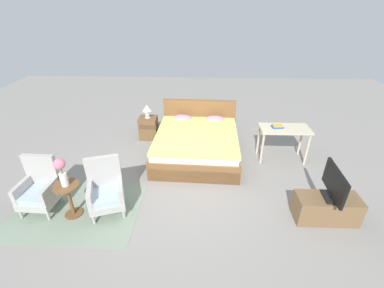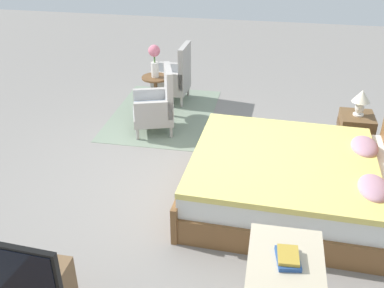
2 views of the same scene
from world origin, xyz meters
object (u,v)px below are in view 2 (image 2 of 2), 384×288
Objects in this scene: flower_vase at (154,57)px; book_stack at (288,257)px; armchair_by_window_right at (157,106)px; table_lamp at (361,99)px; side_table at (156,91)px; nightstand at (354,135)px; tv_flatscreen at (11,273)px; armchair_by_window_left at (174,78)px; bed at (294,182)px.

flower_vase reaches higher than book_stack.
armchair_by_window_right is 2.66m from table_lamp.
side_table is 1.07× the size of nightstand.
tv_flatscreen reaches higher than nightstand.
table_lamp is (0.19, 2.62, 0.39)m from armchair_by_window_right.
tv_flatscreen is at bearing -1.14° from armchair_by_window_left.
book_stack is at bearing 29.14° from armchair_by_window_right.
table_lamp is 3.07m from book_stack.
bed reaches higher than side_table.
bed reaches higher than table_lamp.
tv_flatscreen reaches higher than book_stack.
side_table is 2.87m from nightstand.
nightstand is (1.30, 2.62, -0.10)m from armchair_by_window_left.
nightstand is 0.49m from table_lamp.
nightstand is 3.11m from book_stack.
table_lamp is at bearing 75.17° from side_table.
flower_vase is (-0.54, -0.16, 0.51)m from armchair_by_window_right.
tv_flatscreen is (3.34, -2.71, 0.42)m from nightstand.
tv_flatscreen is (4.07, 0.07, -0.20)m from flower_vase.
flower_vase is 2.87m from table_lamp.
nightstand is at bearing 75.16° from side_table.
bed is 3.91× the size of nightstand.
side_table is at bearing -104.84° from nightstand.
tv_flatscreen is (2.09, -1.95, 0.40)m from bed.
flower_vase is at bearing -152.64° from book_stack.
table_lamp is 1.33× the size of book_stack.
bed is 1.54m from table_lamp.
bed is 2.89m from flower_vase.
tv_flatscreen is 2.99× the size of book_stack.
side_table reaches higher than nightstand.
table_lamp is (0.74, 2.78, -0.12)m from flower_vase.
table_lamp is at bearing 75.17° from flower_vase.
bed is at bearing 36.11° from armchair_by_window_left.
book_stack is at bearing 27.36° from flower_vase.
armchair_by_window_left is at bearing -157.63° from book_stack.
armchair_by_window_right is 3.54m from tv_flatscreen.
nightstand is at bearing 148.53° from bed.
armchair_by_window_left is 1.93× the size of flower_vase.
tv_flatscreen is 1.88m from book_stack.
flower_vase reaches higher than side_table.
bed is 3.64× the size of side_table.
bed is 2.37× the size of armchair_by_window_left.
book_stack is at bearing -16.57° from table_lamp.
armchair_by_window_left is 1.65× the size of nightstand.
book_stack is at bearing 102.29° from tv_flatscreen.
table_lamp is (-0.00, 0.00, 0.49)m from nightstand.
table_lamp is 0.45× the size of tv_flatscreen.
bed reaches higher than book_stack.
table_lamp is at bearing 85.82° from armchair_by_window_right.
side_table is (-1.98, -2.01, 0.08)m from bed.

